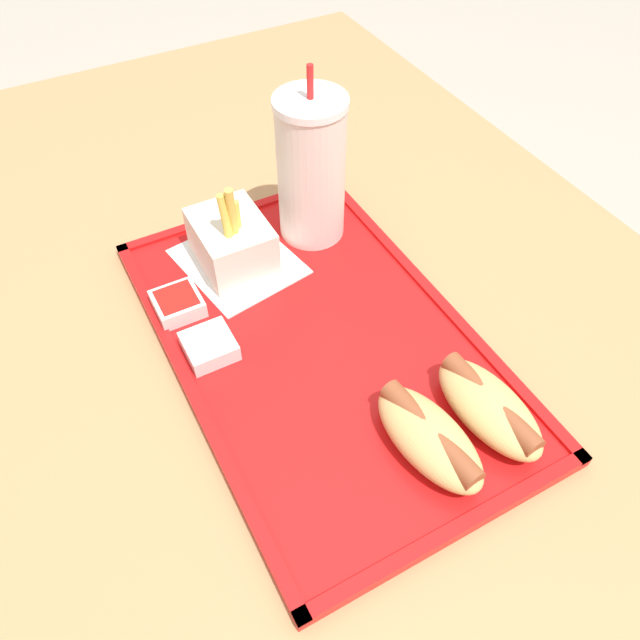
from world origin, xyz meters
TOP-DOWN VIEW (x-y plane):
  - ground_plane at (0.00, 0.00)m, footprint 8.00×8.00m
  - dining_table at (0.00, 0.00)m, footprint 1.38×0.81m
  - food_tray at (0.02, -0.02)m, footprint 0.47×0.29m
  - paper_napkin at (-0.13, -0.05)m, footprint 0.15×0.14m
  - soda_cup at (-0.14, 0.05)m, footprint 0.08×0.08m
  - hot_dog_far at (0.17, 0.07)m, footprint 0.13×0.06m
  - hot_dog_near at (0.17, -0.00)m, footprint 0.13×0.07m
  - fries_carton at (-0.13, -0.05)m, footprint 0.09×0.07m
  - sauce_cup_mayo at (-0.02, -0.13)m, footprint 0.05×0.05m
  - sauce_cup_ketchup at (-0.09, -0.14)m, footprint 0.05×0.05m

SIDE VIEW (x-z plane):
  - ground_plane at x=0.00m, z-range 0.00..0.00m
  - dining_table at x=0.00m, z-range 0.00..0.77m
  - food_tray at x=0.02m, z-range 0.77..0.79m
  - paper_napkin at x=-0.13m, z-range 0.78..0.79m
  - sauce_cup_mayo at x=-0.02m, z-range 0.78..0.80m
  - sauce_cup_ketchup at x=-0.09m, z-range 0.78..0.80m
  - hot_dog_far at x=0.17m, z-range 0.78..0.82m
  - hot_dog_near at x=0.17m, z-range 0.78..0.82m
  - fries_carton at x=-0.13m, z-range 0.76..0.87m
  - soda_cup at x=-0.14m, z-range 0.77..0.97m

